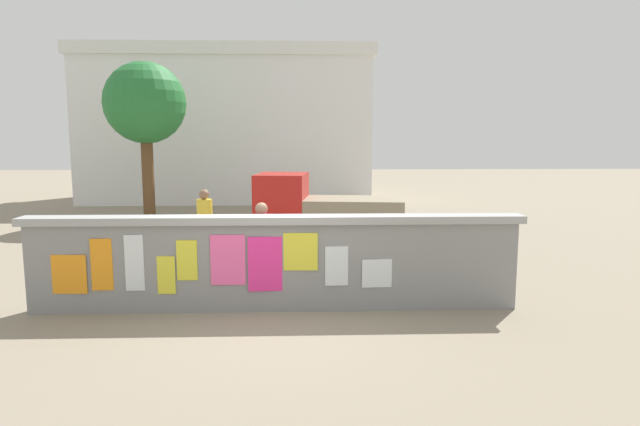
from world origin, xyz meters
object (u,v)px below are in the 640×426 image
auto_rickshaw_truck (321,212)px  motorcycle (173,232)px  tree_roadside (145,104)px  bicycle_far (438,266)px  person_walking (262,238)px  person_bystander (205,218)px  bicycle_near (201,264)px

auto_rickshaw_truck → motorcycle: 3.67m
auto_rickshaw_truck → tree_roadside: tree_roadside is taller
motorcycle → bicycle_far: bicycle_far is taller
auto_rickshaw_truck → person_walking: 4.13m
motorcycle → person_bystander: person_bystander is taller
person_walking → bicycle_far: bearing=6.8°
person_walking → tree_roadside: bearing=116.3°
motorcycle → person_walking: bearing=-56.9°
auto_rickshaw_truck → bicycle_far: bearing=-60.2°
auto_rickshaw_truck → bicycle_far: size_ratio=2.23×
person_bystander → tree_roadside: (-2.98, 6.44, 2.82)m
bicycle_far → motorcycle: bearing=149.4°
bicycle_far → person_walking: 3.33m
motorcycle → person_bystander: size_ratio=1.17×
person_bystander → tree_roadside: size_ratio=0.31×
auto_rickshaw_truck → motorcycle: size_ratio=1.98×
motorcycle → auto_rickshaw_truck: bearing=3.3°
bicycle_near → person_bystander: person_bystander is taller
bicycle_far → person_bystander: (-4.67, 2.07, 0.62)m
person_walking → tree_roadside: (-4.40, 8.90, 2.82)m
person_walking → tree_roadside: size_ratio=0.31×
bicycle_near → bicycle_far: size_ratio=0.99×
person_walking → person_bystander: 2.84m
person_bystander → tree_roadside: 7.64m
bicycle_near → person_walking: (1.20, -0.68, 0.62)m
auto_rickshaw_truck → person_bystander: bearing=-150.4°
motorcycle → person_walking: size_ratio=1.17×
bicycle_far → tree_roadside: bearing=131.9°
motorcycle → person_walking: person_walking is taller
bicycle_near → bicycle_far: bearing=-3.7°
bicycle_far → tree_roadside: (-7.65, 8.51, 3.44)m
auto_rickshaw_truck → person_walking: size_ratio=2.32×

